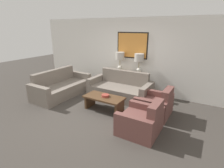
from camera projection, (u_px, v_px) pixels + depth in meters
name	position (u px, v px, depth m)	size (l,w,h in m)	color
ground_plane	(92.00, 116.00, 4.77)	(20.00, 20.00, 0.00)	#3D3833
back_wall	(132.00, 55.00, 6.40)	(8.35, 0.12, 2.65)	silver
console_table	(129.00, 82.00, 6.49)	(1.24, 0.36, 0.75)	brown
table_lamp_left	(120.00, 58.00, 6.41)	(0.32, 0.32, 0.70)	silver
table_lamp_right	(139.00, 60.00, 6.04)	(0.32, 0.32, 0.70)	silver
couch_by_back_wall	(120.00, 89.00, 5.99)	(2.12, 0.94, 0.89)	slate
couch_by_side	(61.00, 87.00, 6.20)	(0.94, 2.12, 0.89)	slate
coffee_table	(104.00, 100.00, 5.04)	(1.16, 0.56, 0.42)	#4C331E
decorative_bowl	(105.00, 96.00, 5.00)	(0.22, 0.22, 0.07)	#93382D
armchair_near_back_wall	(155.00, 105.00, 4.81)	(0.87, 0.91, 0.81)	brown
armchair_near_camera	(141.00, 122.00, 3.99)	(0.87, 0.91, 0.81)	brown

